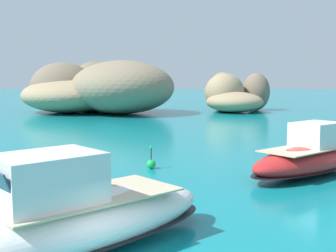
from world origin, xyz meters
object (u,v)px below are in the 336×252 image
at_px(motorboat_red, 312,157).
at_px(islet_small, 231,95).
at_px(channel_buoy, 151,163).
at_px(islet_large, 97,90).
at_px(motorboat_white, 63,221).

bearing_deg(motorboat_red, islet_small, 89.25).
height_order(motorboat_red, channel_buoy, motorboat_red).
relative_size(motorboat_red, channel_buoy, 6.43).
distance_m(islet_large, channel_buoy, 44.73).
bearing_deg(motorboat_red, islet_large, 115.51).
relative_size(islet_small, motorboat_red, 1.47).
bearing_deg(channel_buoy, motorboat_white, -97.73).
bearing_deg(motorboat_red, channel_buoy, 172.90).
distance_m(islet_small, motorboat_red, 47.83).
bearing_deg(islet_large, islet_small, 9.44).
height_order(islet_large, motorboat_red, islet_large).
xyz_separation_m(motorboat_white, channel_buoy, (1.77, 13.04, -0.75)).
bearing_deg(islet_small, islet_large, -170.56).
bearing_deg(motorboat_red, motorboat_white, -132.96).
height_order(motorboat_white, channel_buoy, motorboat_white).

